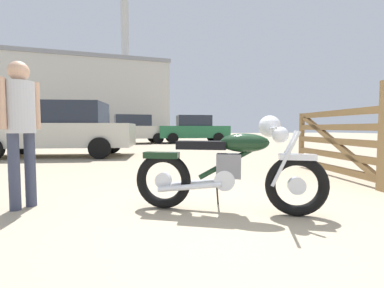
{
  "coord_description": "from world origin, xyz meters",
  "views": [
    {
      "loc": [
        -1.11,
        -2.44,
        0.92
      ],
      "look_at": [
        0.03,
        1.52,
        0.67
      ],
      "focal_mm": 25.12,
      "sensor_mm": 36.0,
      "label": 1
    }
  ],
  "objects_px": {
    "vintage_motorcycle": "(232,167)",
    "bystander": "(20,119)",
    "blue_hatchback_right": "(55,127)",
    "dark_sedan_left": "(133,129)",
    "timber_gate": "(344,140)",
    "white_estate_far": "(31,129)",
    "silver_sedan_mid": "(194,129)"
  },
  "relations": [
    {
      "from": "timber_gate",
      "to": "bystander",
      "type": "height_order",
      "value": "bystander"
    },
    {
      "from": "dark_sedan_left",
      "to": "blue_hatchback_right",
      "type": "bearing_deg",
      "value": 63.33
    },
    {
      "from": "vintage_motorcycle",
      "to": "dark_sedan_left",
      "type": "distance_m",
      "value": 13.52
    },
    {
      "from": "white_estate_far",
      "to": "vintage_motorcycle",
      "type": "bearing_deg",
      "value": -60.38
    },
    {
      "from": "bystander",
      "to": "white_estate_far",
      "type": "distance_m",
      "value": 15.58
    },
    {
      "from": "dark_sedan_left",
      "to": "timber_gate",
      "type": "bearing_deg",
      "value": 99.78
    },
    {
      "from": "bystander",
      "to": "dark_sedan_left",
      "type": "relative_size",
      "value": 0.39
    },
    {
      "from": "timber_gate",
      "to": "silver_sedan_mid",
      "type": "distance_m",
      "value": 12.02
    },
    {
      "from": "blue_hatchback_right",
      "to": "dark_sedan_left",
      "type": "distance_m",
      "value": 7.27
    },
    {
      "from": "bystander",
      "to": "blue_hatchback_right",
      "type": "bearing_deg",
      "value": -39.07
    },
    {
      "from": "timber_gate",
      "to": "bystander",
      "type": "distance_m",
      "value": 4.96
    },
    {
      "from": "blue_hatchback_right",
      "to": "silver_sedan_mid",
      "type": "bearing_deg",
      "value": 54.75
    },
    {
      "from": "dark_sedan_left",
      "to": "silver_sedan_mid",
      "type": "bearing_deg",
      "value": 170.81
    },
    {
      "from": "dark_sedan_left",
      "to": "white_estate_far",
      "type": "distance_m",
      "value": 6.37
    },
    {
      "from": "bystander",
      "to": "silver_sedan_mid",
      "type": "distance_m",
      "value": 13.61
    },
    {
      "from": "timber_gate",
      "to": "white_estate_far",
      "type": "relative_size",
      "value": 0.57
    },
    {
      "from": "dark_sedan_left",
      "to": "white_estate_far",
      "type": "relative_size",
      "value": 0.97
    },
    {
      "from": "white_estate_far",
      "to": "bystander",
      "type": "bearing_deg",
      "value": -67.05
    },
    {
      "from": "vintage_motorcycle",
      "to": "white_estate_far",
      "type": "relative_size",
      "value": 0.43
    },
    {
      "from": "bystander",
      "to": "blue_hatchback_right",
      "type": "relative_size",
      "value": 0.34
    },
    {
      "from": "vintage_motorcycle",
      "to": "bystander",
      "type": "bearing_deg",
      "value": -172.31
    },
    {
      "from": "bystander",
      "to": "silver_sedan_mid",
      "type": "height_order",
      "value": "silver_sedan_mid"
    },
    {
      "from": "vintage_motorcycle",
      "to": "timber_gate",
      "type": "distance_m",
      "value": 2.94
    },
    {
      "from": "blue_hatchback_right",
      "to": "silver_sedan_mid",
      "type": "relative_size",
      "value": 1.13
    },
    {
      "from": "blue_hatchback_right",
      "to": "bystander",
      "type": "bearing_deg",
      "value": -71.52
    },
    {
      "from": "vintage_motorcycle",
      "to": "silver_sedan_mid",
      "type": "bearing_deg",
      "value": 102.17
    },
    {
      "from": "vintage_motorcycle",
      "to": "timber_gate",
      "type": "xyz_separation_m",
      "value": [
        2.7,
        1.15,
        0.21
      ]
    },
    {
      "from": "dark_sedan_left",
      "to": "white_estate_far",
      "type": "height_order",
      "value": "same"
    },
    {
      "from": "timber_gate",
      "to": "white_estate_far",
      "type": "distance_m",
      "value": 17.16
    },
    {
      "from": "blue_hatchback_right",
      "to": "dark_sedan_left",
      "type": "relative_size",
      "value": 1.15
    },
    {
      "from": "bystander",
      "to": "dark_sedan_left",
      "type": "bearing_deg",
      "value": -55.98
    },
    {
      "from": "dark_sedan_left",
      "to": "silver_sedan_mid",
      "type": "relative_size",
      "value": 0.98
    }
  ]
}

